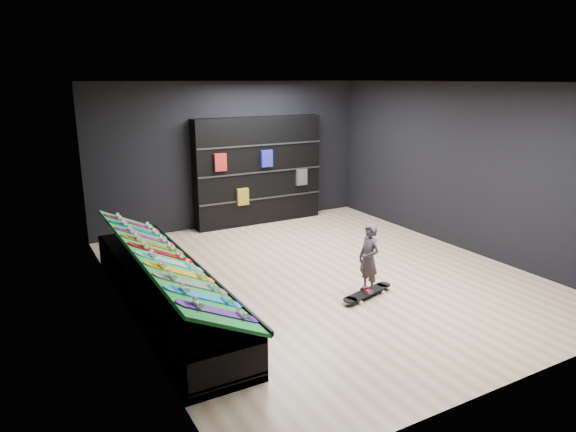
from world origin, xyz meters
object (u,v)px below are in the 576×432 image
display_rack (163,292)px  floor_skateboard (367,294)px  back_shelving (258,171)px  child (368,272)px

display_rack → floor_skateboard: (2.66, -1.05, -0.21)m
back_shelving → child: (-0.40, -4.37, -0.75)m
display_rack → floor_skateboard: size_ratio=4.59×
back_shelving → floor_skateboard: (-0.40, -4.37, -1.09)m
display_rack → back_shelving: 4.60m
back_shelving → child: 4.45m
back_shelving → child: back_shelving is taller
back_shelving → floor_skateboard: size_ratio=2.91×
display_rack → floor_skateboard: 2.87m
child → display_rack: bearing=-114.3°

